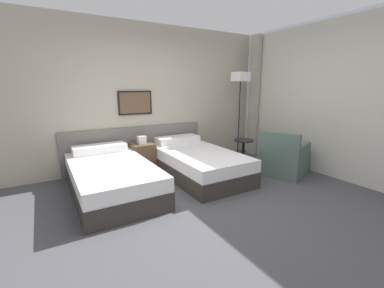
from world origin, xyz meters
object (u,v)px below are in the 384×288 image
object	(u,v)px
bed_near_door	(111,177)
armchair	(283,160)
side_table	(243,150)
floor_lamp	(240,84)
bed_near_window	(197,162)
nightstand	(142,157)

from	to	relation	value
bed_near_door	armchair	xyz separation A→B (m)	(2.87, -0.72, 0.02)
bed_near_door	side_table	bearing A→B (deg)	-4.27
floor_lamp	armchair	size ratio (longest dim) A/B	1.82
bed_near_window	nightstand	bearing A→B (deg)	135.73
bed_near_door	bed_near_window	size ratio (longest dim) A/B	1.00
side_table	armchair	xyz separation A→B (m)	(0.47, -0.54, -0.13)
armchair	floor_lamp	bearing A→B (deg)	-20.69
armchair	nightstand	bearing A→B (deg)	33.93
side_table	bed_near_door	bearing A→B (deg)	175.73
nightstand	floor_lamp	size ratio (longest dim) A/B	0.36
nightstand	side_table	world-z (taller)	nightstand
bed_near_door	nightstand	distance (m)	1.04
bed_near_window	floor_lamp	world-z (taller)	floor_lamp
floor_lamp	armchair	bearing A→B (deg)	-88.81
nightstand	floor_lamp	xyz separation A→B (m)	(2.11, -0.23, 1.32)
floor_lamp	bed_near_door	bearing A→B (deg)	-170.19
nightstand	bed_near_door	bearing A→B (deg)	-135.73
bed_near_window	nightstand	xyz separation A→B (m)	(-0.74, 0.73, 0.04)
bed_near_window	floor_lamp	xyz separation A→B (m)	(1.36, 0.49, 1.36)
side_table	armchair	size ratio (longest dim) A/B	0.58
armchair	side_table	bearing A→B (deg)	19.11
bed_near_door	floor_lamp	world-z (taller)	floor_lamp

